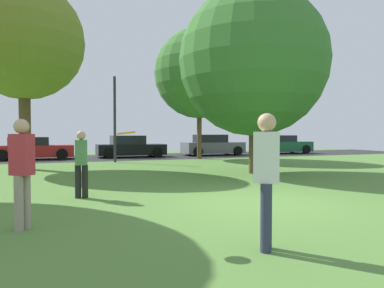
{
  "coord_description": "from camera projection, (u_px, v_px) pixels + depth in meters",
  "views": [
    {
      "loc": [
        -4.19,
        -6.75,
        1.51
      ],
      "look_at": [
        0.0,
        4.21,
        1.17
      ],
      "focal_mm": 33.37,
      "sensor_mm": 36.0,
      "label": 1
    }
  ],
  "objects": [
    {
      "name": "ground_plane",
      "position": [
        260.0,
        202.0,
        7.84
      ],
      "size": [
        44.0,
        44.0,
        0.0
      ],
      "primitive_type": "plane",
      "color": "#547F38"
    },
    {
      "name": "road_strip",
      "position": [
        126.0,
        157.0,
        22.78
      ],
      "size": [
        44.0,
        6.4,
        0.01
      ],
      "primitive_type": "cube",
      "color": "#28282B",
      "rests_on": "ground_plane"
    },
    {
      "name": "birch_tree_lone",
      "position": [
        253.0,
        62.0,
        13.38
      ],
      "size": [
        5.58,
        5.58,
        6.99
      ],
      "color": "brown",
      "rests_on": "ground_plane"
    },
    {
      "name": "oak_tree_center",
      "position": [
        24.0,
        41.0,
        14.91
      ],
      "size": [
        4.96,
        4.96,
        7.9
      ],
      "color": "brown",
      "rests_on": "ground_plane"
    },
    {
      "name": "maple_tree_near",
      "position": [
        199.0,
        73.0,
        21.08
      ],
      "size": [
        5.32,
        5.32,
        7.73
      ],
      "color": "brown",
      "rests_on": "ground_plane"
    },
    {
      "name": "person_thrower",
      "position": [
        266.0,
        174.0,
        4.59
      ],
      "size": [
        0.39,
        0.37,
        1.77
      ],
      "rotation": [
        0.0,
        0.0,
        2.51
      ],
      "color": "#2D334C",
      "rests_on": "ground_plane"
    },
    {
      "name": "person_catcher",
      "position": [
        22.0,
        168.0,
        5.58
      ],
      "size": [
        0.39,
        0.37,
        1.74
      ],
      "rotation": [
        0.0,
        0.0,
        -0.63
      ],
      "color": "gray",
      "rests_on": "ground_plane"
    },
    {
      "name": "person_bystander",
      "position": [
        81.0,
        161.0,
        8.32
      ],
      "size": [
        0.29,
        0.36,
        1.58
      ],
      "rotation": [
        0.0,
        0.0,
        1.32
      ],
      "color": "black",
      "rests_on": "ground_plane"
    },
    {
      "name": "frisbee_disc",
      "position": [
        126.0,
        133.0,
        5.1
      ],
      "size": [
        0.32,
        0.32,
        0.05
      ],
      "color": "orange"
    },
    {
      "name": "parked_car_red",
      "position": [
        33.0,
        149.0,
        20.66
      ],
      "size": [
        4.39,
        1.93,
        1.3
      ],
      "color": "#B21E1E",
      "rests_on": "ground_plane"
    },
    {
      "name": "parked_car_black",
      "position": [
        130.0,
        147.0,
        22.78
      ],
      "size": [
        4.26,
        2.07,
        1.38
      ],
      "color": "black",
      "rests_on": "ground_plane"
    },
    {
      "name": "parked_car_grey",
      "position": [
        212.0,
        146.0,
        24.74
      ],
      "size": [
        4.21,
        1.98,
        1.43
      ],
      "color": "slate",
      "rests_on": "ground_plane"
    },
    {
      "name": "parked_car_green",
      "position": [
        281.0,
        145.0,
        26.87
      ],
      "size": [
        4.56,
        1.96,
        1.37
      ],
      "color": "#195633",
      "rests_on": "ground_plane"
    },
    {
      "name": "street_lamp_post",
      "position": [
        115.0,
        119.0,
        18.7
      ],
      "size": [
        0.14,
        0.14,
        4.5
      ],
      "primitive_type": "cylinder",
      "color": "#2D2D33",
      "rests_on": "ground_plane"
    }
  ]
}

